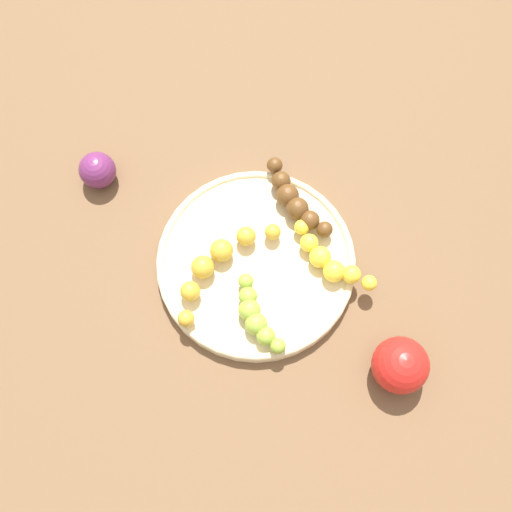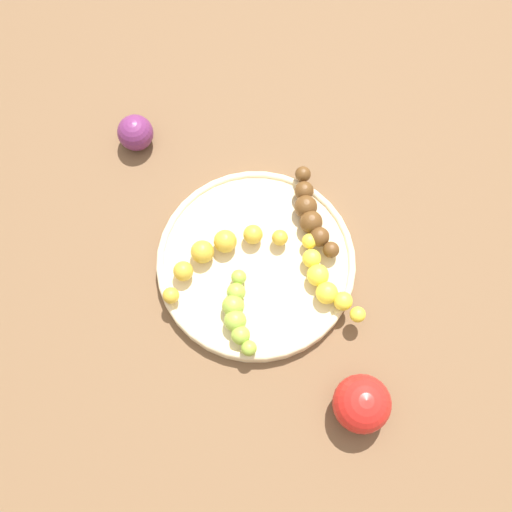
{
  "view_description": "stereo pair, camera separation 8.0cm",
  "coord_description": "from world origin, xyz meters",
  "px_view_note": "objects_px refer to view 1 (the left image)",
  "views": [
    {
      "loc": [
        0.26,
        0.05,
        0.79
      ],
      "look_at": [
        0.0,
        0.0,
        0.04
      ],
      "focal_mm": 42.4,
      "sensor_mm": 36.0,
      "label": 1
    },
    {
      "loc": [
        0.23,
        0.13,
        0.79
      ],
      "look_at": [
        0.0,
        0.0,
        0.04
      ],
      "focal_mm": 42.4,
      "sensor_mm": 36.0,
      "label": 2
    }
  ],
  "objects_px": {
    "banana_overripe": "(295,201)",
    "plum_purple": "(97,170)",
    "fruit_bowl": "(256,262)",
    "banana_spotted": "(217,262)",
    "banana_yellow": "(329,261)",
    "apple_red": "(400,365)",
    "banana_green": "(255,316)"
  },
  "relations": [
    {
      "from": "banana_green",
      "to": "banana_overripe",
      "type": "relative_size",
      "value": 0.92
    },
    {
      "from": "banana_overripe",
      "to": "plum_purple",
      "type": "height_order",
      "value": "plum_purple"
    },
    {
      "from": "fruit_bowl",
      "to": "banana_overripe",
      "type": "height_order",
      "value": "banana_overripe"
    },
    {
      "from": "banana_spotted",
      "to": "plum_purple",
      "type": "distance_m",
      "value": 0.22
    },
    {
      "from": "banana_spotted",
      "to": "banana_overripe",
      "type": "bearing_deg",
      "value": -96.11
    },
    {
      "from": "fruit_bowl",
      "to": "banana_green",
      "type": "distance_m",
      "value": 0.08
    },
    {
      "from": "fruit_bowl",
      "to": "apple_red",
      "type": "height_order",
      "value": "apple_red"
    },
    {
      "from": "apple_red",
      "to": "banana_yellow",
      "type": "bearing_deg",
      "value": -138.3
    },
    {
      "from": "banana_yellow",
      "to": "banana_spotted",
      "type": "relative_size",
      "value": 0.75
    },
    {
      "from": "fruit_bowl",
      "to": "banana_spotted",
      "type": "height_order",
      "value": "banana_spotted"
    },
    {
      "from": "banana_yellow",
      "to": "apple_red",
      "type": "bearing_deg",
      "value": 73.21
    },
    {
      "from": "banana_spotted",
      "to": "apple_red",
      "type": "bearing_deg",
      "value": -167.25
    },
    {
      "from": "banana_overripe",
      "to": "banana_yellow",
      "type": "bearing_deg",
      "value": 84.05
    },
    {
      "from": "fruit_bowl",
      "to": "banana_spotted",
      "type": "xyz_separation_m",
      "value": [
        0.02,
        -0.05,
        0.02
      ]
    },
    {
      "from": "banana_yellow",
      "to": "plum_purple",
      "type": "bearing_deg",
      "value": -70.78
    },
    {
      "from": "banana_yellow",
      "to": "apple_red",
      "type": "distance_m",
      "value": 0.16
    },
    {
      "from": "banana_green",
      "to": "banana_spotted",
      "type": "distance_m",
      "value": 0.09
    },
    {
      "from": "fruit_bowl",
      "to": "banana_yellow",
      "type": "distance_m",
      "value": 0.1
    },
    {
      "from": "apple_red",
      "to": "plum_purple",
      "type": "relative_size",
      "value": 1.38
    },
    {
      "from": "fruit_bowl",
      "to": "banana_overripe",
      "type": "bearing_deg",
      "value": 157.87
    },
    {
      "from": "banana_green",
      "to": "apple_red",
      "type": "relative_size",
      "value": 1.34
    },
    {
      "from": "banana_yellow",
      "to": "apple_red",
      "type": "height_order",
      "value": "apple_red"
    },
    {
      "from": "fruit_bowl",
      "to": "apple_red",
      "type": "xyz_separation_m",
      "value": [
        0.11,
        0.2,
        0.02
      ]
    },
    {
      "from": "fruit_bowl",
      "to": "banana_spotted",
      "type": "distance_m",
      "value": 0.06
    },
    {
      "from": "banana_green",
      "to": "apple_red",
      "type": "xyz_separation_m",
      "value": [
        0.03,
        0.19,
        0.0
      ]
    },
    {
      "from": "fruit_bowl",
      "to": "banana_overripe",
      "type": "distance_m",
      "value": 0.1
    },
    {
      "from": "banana_spotted",
      "to": "apple_red",
      "type": "relative_size",
      "value": 2.22
    },
    {
      "from": "banana_spotted",
      "to": "apple_red",
      "type": "distance_m",
      "value": 0.27
    },
    {
      "from": "apple_red",
      "to": "plum_purple",
      "type": "bearing_deg",
      "value": -113.46
    },
    {
      "from": "banana_yellow",
      "to": "apple_red",
      "type": "relative_size",
      "value": 1.67
    },
    {
      "from": "banana_yellow",
      "to": "banana_spotted",
      "type": "bearing_deg",
      "value": -46.52
    },
    {
      "from": "fruit_bowl",
      "to": "plum_purple",
      "type": "distance_m",
      "value": 0.26
    }
  ]
}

